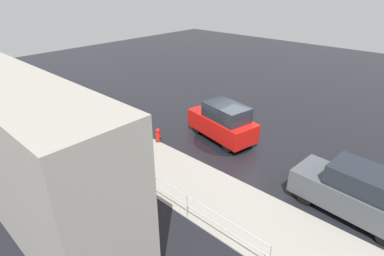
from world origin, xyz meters
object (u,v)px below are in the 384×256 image
(pedestrian, at_px, (146,129))
(sign_post, at_px, (114,117))
(moving_hatchback, at_px, (223,122))
(parked_sedan, at_px, (358,192))
(fire_hydrant, at_px, (158,135))

(pedestrian, xyz_separation_m, sign_post, (0.80, 1.31, 0.90))
(moving_hatchback, height_order, sign_post, sign_post)
(moving_hatchback, distance_m, parked_sedan, 7.30)
(fire_hydrant, xyz_separation_m, sign_post, (1.44, 1.61, 1.18))
(parked_sedan, bearing_deg, sign_post, 14.06)
(parked_sedan, distance_m, pedestrian, 10.21)
(moving_hatchback, xyz_separation_m, parked_sedan, (-7.15, 1.48, -0.03))
(parked_sedan, distance_m, fire_hydrant, 9.55)
(moving_hatchback, bearing_deg, sign_post, 48.28)
(moving_hatchback, relative_size, parked_sedan, 0.94)
(fire_hydrant, bearing_deg, parked_sedan, -173.23)
(parked_sedan, relative_size, fire_hydrant, 5.52)
(pedestrian, bearing_deg, moving_hatchback, -135.53)
(pedestrian, bearing_deg, fire_hydrant, -154.99)
(pedestrian, relative_size, sign_post, 0.51)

